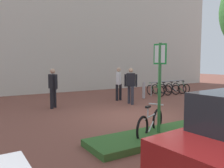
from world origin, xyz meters
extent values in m
plane|color=brown|center=(0.00, 0.00, 0.00)|extent=(60.00, 60.00, 0.00)
cube|color=beige|center=(0.00, 8.72, 5.00)|extent=(28.00, 1.20, 10.00)
cube|color=#336028|center=(0.51, -2.20, 0.08)|extent=(7.00, 1.10, 0.16)
cylinder|color=#2D7238|center=(-1.03, -2.20, 1.23)|extent=(0.08, 0.08, 2.46)
cube|color=#198C33|center=(-1.03, -2.20, 2.18)|extent=(0.13, 0.35, 0.52)
cube|color=white|center=(-1.03, -2.20, 2.18)|extent=(0.12, 0.30, 0.44)
torus|color=black|center=(-1.57, -2.20, 0.33)|extent=(0.62, 0.35, 0.66)
torus|color=black|center=(-0.66, -1.74, 0.33)|extent=(0.62, 0.35, 0.66)
cylinder|color=silver|center=(-1.11, -1.97, 0.55)|extent=(0.77, 0.40, 0.04)
cylinder|color=silver|center=(-1.02, -1.92, 0.30)|extent=(0.56, 0.30, 0.44)
cylinder|color=silver|center=(-1.28, -2.05, 0.67)|extent=(0.04, 0.04, 0.28)
cube|color=black|center=(-1.28, -2.05, 0.83)|extent=(0.21, 0.16, 0.05)
cylinder|color=silver|center=(-0.77, -1.80, 0.81)|extent=(0.22, 0.39, 0.04)
cylinder|color=#99999E|center=(3.90, 3.72, 0.40)|extent=(0.06, 0.06, 0.80)
cylinder|color=#99999E|center=(7.03, 4.04, 0.40)|extent=(0.06, 0.06, 0.80)
cylinder|color=#99999E|center=(5.47, 3.88, 0.80)|extent=(3.14, 0.38, 0.06)
torus|color=black|center=(4.22, 3.24, 0.30)|extent=(0.06, 0.61, 0.61)
torus|color=black|center=(4.21, 4.18, 0.30)|extent=(0.06, 0.61, 0.61)
cylinder|color=#1E7233|center=(4.22, 3.71, 0.51)|extent=(0.04, 0.77, 0.03)
cylinder|color=#1E7233|center=(4.21, 3.80, 0.27)|extent=(0.04, 0.56, 0.40)
cylinder|color=#1E7233|center=(4.22, 3.54, 0.62)|extent=(0.03, 0.03, 0.26)
cube|color=black|center=(4.22, 3.54, 0.76)|extent=(0.08, 0.18, 0.05)
cylinder|color=#1E7233|center=(4.21, 4.07, 0.75)|extent=(0.39, 0.04, 0.04)
torus|color=black|center=(4.92, 3.40, 0.30)|extent=(0.16, 0.61, 0.61)
torus|color=black|center=(4.75, 4.32, 0.30)|extent=(0.16, 0.61, 0.61)
cylinder|color=black|center=(4.83, 3.86, 0.51)|extent=(0.17, 0.76, 0.03)
cylinder|color=black|center=(4.82, 3.95, 0.27)|extent=(0.13, 0.55, 0.40)
cylinder|color=black|center=(4.86, 3.69, 0.62)|extent=(0.03, 0.03, 0.26)
cube|color=black|center=(4.86, 3.69, 0.76)|extent=(0.11, 0.19, 0.05)
cylinder|color=black|center=(4.77, 4.21, 0.75)|extent=(0.39, 0.11, 0.04)
torus|color=black|center=(5.58, 3.38, 0.30)|extent=(0.20, 0.60, 0.61)
torus|color=black|center=(5.36, 4.29, 0.30)|extent=(0.20, 0.60, 0.61)
cylinder|color=black|center=(5.47, 3.83, 0.51)|extent=(0.21, 0.76, 0.03)
cylinder|color=black|center=(5.45, 3.92, 0.27)|extent=(0.16, 0.55, 0.40)
cylinder|color=black|center=(5.51, 3.67, 0.62)|extent=(0.03, 0.03, 0.26)
cube|color=black|center=(5.51, 3.67, 0.76)|extent=(0.11, 0.20, 0.05)
cylinder|color=black|center=(5.39, 4.18, 0.75)|extent=(0.38, 0.13, 0.04)
torus|color=black|center=(6.20, 3.44, 0.30)|extent=(0.18, 0.60, 0.61)
torus|color=black|center=(6.00, 4.35, 0.30)|extent=(0.18, 0.60, 0.61)
cylinder|color=silver|center=(6.10, 3.89, 0.51)|extent=(0.20, 0.76, 0.03)
cylinder|color=silver|center=(6.08, 3.98, 0.27)|extent=(0.15, 0.55, 0.40)
cylinder|color=silver|center=(6.13, 3.73, 0.62)|extent=(0.03, 0.03, 0.26)
cube|color=black|center=(6.13, 3.73, 0.76)|extent=(0.11, 0.20, 0.05)
cylinder|color=silver|center=(6.02, 4.24, 0.75)|extent=(0.39, 0.12, 0.04)
torus|color=black|center=(6.69, 3.52, 0.30)|extent=(0.09, 0.61, 0.61)
torus|color=black|center=(6.75, 4.45, 0.30)|extent=(0.09, 0.61, 0.61)
cylinder|color=#1E7233|center=(6.72, 3.99, 0.51)|extent=(0.08, 0.77, 0.03)
cylinder|color=#1E7233|center=(6.73, 4.08, 0.27)|extent=(0.06, 0.56, 0.40)
cylinder|color=#1E7233|center=(6.71, 3.82, 0.62)|extent=(0.03, 0.03, 0.26)
cube|color=black|center=(6.71, 3.82, 0.76)|extent=(0.08, 0.19, 0.05)
cylinder|color=#1E7233|center=(6.74, 4.34, 0.75)|extent=(0.39, 0.06, 0.04)
cylinder|color=#ADADB2|center=(2.96, 3.27, 0.45)|extent=(0.16, 0.16, 0.90)
cylinder|color=black|center=(-2.04, 3.28, 0.42)|extent=(0.14, 0.14, 0.85)
cylinder|color=black|center=(-2.24, 3.06, 0.42)|extent=(0.14, 0.14, 0.85)
cube|color=black|center=(-2.14, 3.17, 1.16)|extent=(0.30, 0.43, 0.62)
cylinder|color=black|center=(-2.18, 3.43, 1.13)|extent=(0.09, 0.09, 0.59)
cylinder|color=black|center=(-2.10, 2.91, 1.13)|extent=(0.09, 0.09, 0.59)
sphere|color=tan|center=(-2.14, 3.17, 1.61)|extent=(0.22, 0.22, 0.22)
cylinder|color=black|center=(1.28, 3.39, 0.42)|extent=(0.14, 0.14, 0.85)
cylinder|color=black|center=(1.53, 3.44, 0.42)|extent=(0.14, 0.14, 0.85)
cube|color=white|center=(1.40, 3.42, 1.16)|extent=(0.42, 0.47, 0.62)
cylinder|color=white|center=(1.26, 3.20, 1.13)|extent=(0.09, 0.09, 0.59)
cylinder|color=white|center=(1.55, 3.63, 1.13)|extent=(0.09, 0.09, 0.59)
sphere|color=tan|center=(1.40, 3.42, 1.61)|extent=(0.22, 0.22, 0.22)
cylinder|color=#2D2D38|center=(1.33, 2.39, 0.42)|extent=(0.14, 0.14, 0.85)
cylinder|color=#2D2D38|center=(1.27, 2.04, 0.42)|extent=(0.14, 0.14, 0.85)
cube|color=black|center=(1.30, 2.21, 1.16)|extent=(0.46, 0.44, 0.62)
cylinder|color=black|center=(1.10, 2.38, 1.13)|extent=(0.09, 0.09, 0.59)
cylinder|color=black|center=(1.50, 2.05, 1.13)|extent=(0.09, 0.09, 0.59)
sphere|color=tan|center=(1.30, 2.21, 1.61)|extent=(0.22, 0.22, 0.22)
camera|label=1|loc=(-5.14, -6.56, 1.97)|focal=36.99mm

